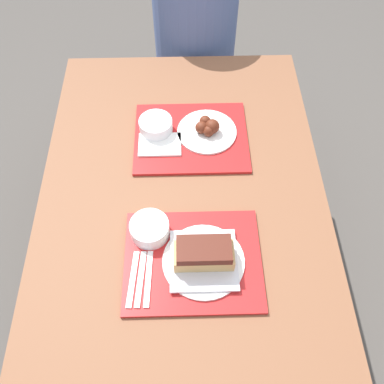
{
  "coord_description": "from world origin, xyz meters",
  "views": [
    {
      "loc": [
        0.01,
        -0.75,
        1.88
      ],
      "look_at": [
        0.03,
        0.01,
        0.77
      ],
      "focal_mm": 40.0,
      "sensor_mm": 36.0,
      "label": 1
    }
  ],
  "objects": [
    {
      "name": "condiment_packet",
      "position": [
        0.05,
        -0.14,
        0.74
      ],
      "size": [
        0.04,
        0.03,
        0.01
      ],
      "color": "teal",
      "rests_on": "tray_near"
    },
    {
      "name": "tray_near",
      "position": [
        0.03,
        -0.21,
        0.73
      ],
      "size": [
        0.4,
        0.33,
        0.01
      ],
      "color": "red",
      "rests_on": "picnic_table"
    },
    {
      "name": "bowl_coleslaw_near",
      "position": [
        -0.1,
        -0.12,
        0.77
      ],
      "size": [
        0.12,
        0.12,
        0.05
      ],
      "color": "silver",
      "rests_on": "tray_near"
    },
    {
      "name": "wings_plate_far",
      "position": [
        0.09,
        0.29,
        0.76
      ],
      "size": [
        0.21,
        0.21,
        0.06
      ],
      "color": "white",
      "rests_on": "tray_far"
    },
    {
      "name": "brisket_sandwich_plate",
      "position": [
        0.06,
        -0.22,
        0.77
      ],
      "size": [
        0.24,
        0.24,
        0.09
      ],
      "color": "white",
      "rests_on": "tray_near"
    },
    {
      "name": "plastic_fork_near",
      "position": [
        -0.12,
        -0.27,
        0.74
      ],
      "size": [
        0.03,
        0.17,
        0.0
      ],
      "color": "white",
      "rests_on": "tray_near"
    },
    {
      "name": "plastic_spoon_near",
      "position": [
        -0.14,
        -0.27,
        0.74
      ],
      "size": [
        0.03,
        0.17,
        0.0
      ],
      "color": "white",
      "rests_on": "tray_near"
    },
    {
      "name": "plastic_knife_near",
      "position": [
        -0.1,
        -0.27,
        0.74
      ],
      "size": [
        0.02,
        0.17,
        0.0
      ],
      "color": "white",
      "rests_on": "tray_near"
    },
    {
      "name": "tray_far",
      "position": [
        0.03,
        0.27,
        0.73
      ],
      "size": [
        0.4,
        0.33,
        0.01
      ],
      "color": "red",
      "rests_on": "picnic_table"
    },
    {
      "name": "person_seated_across",
      "position": [
        0.07,
        0.95,
        0.73
      ],
      "size": [
        0.37,
        0.37,
        0.73
      ],
      "color": "#4C6093",
      "rests_on": "picnic_bench_far"
    },
    {
      "name": "bowl_coleslaw_far",
      "position": [
        -0.09,
        0.3,
        0.77
      ],
      "size": [
        0.12,
        0.12,
        0.05
      ],
      "color": "silver",
      "rests_on": "tray_far"
    },
    {
      "name": "napkin_far",
      "position": [
        -0.08,
        0.23,
        0.74
      ],
      "size": [
        0.15,
        0.1,
        0.01
      ],
      "color": "white",
      "rests_on": "tray_far"
    },
    {
      "name": "picnic_bench_far",
      "position": [
        0.0,
        0.95,
        0.36
      ],
      "size": [
        0.89,
        0.28,
        0.43
      ],
      "color": "brown",
      "rests_on": "ground_plane"
    },
    {
      "name": "picnic_table",
      "position": [
        0.0,
        0.0,
        0.63
      ],
      "size": [
        0.93,
        1.45,
        0.73
      ],
      "color": "brown",
      "rests_on": "ground_plane"
    },
    {
      "name": "ground_plane",
      "position": [
        0.0,
        0.0,
        0.0
      ],
      "size": [
        12.0,
        12.0,
        0.0
      ],
      "primitive_type": "plane",
      "color": "#4C4742"
    }
  ]
}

